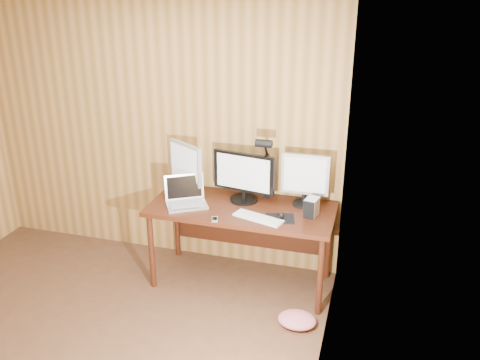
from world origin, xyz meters
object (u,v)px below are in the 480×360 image
at_px(monitor_left, 186,166).
at_px(speaker, 316,196).
at_px(keyboard, 258,218).
at_px(desk_lamp, 265,160).
at_px(monitor_center, 244,176).
at_px(mouse, 280,216).
at_px(hard_drive, 311,207).
at_px(desk, 244,216).
at_px(monitor_right, 305,178).
at_px(phone, 215,219).
at_px(laptop, 186,197).

distance_m(monitor_left, speaker, 1.20).
bearing_deg(keyboard, speaker, 66.15).
distance_m(speaker, desk_lamp, 0.56).
bearing_deg(monitor_center, desk_lamp, 24.32).
relative_size(keyboard, mouse, 4.27).
bearing_deg(hard_drive, monitor_center, 178.28).
bearing_deg(monitor_center, desk, -64.35).
bearing_deg(desk, monitor_right, 13.19).
height_order(phone, desk_lamp, desk_lamp).
distance_m(monitor_center, laptop, 0.54).
relative_size(monitor_center, mouse, 5.44).
height_order(monitor_right, phone, monitor_right).
bearing_deg(monitor_center, hard_drive, -3.40).
distance_m(desk, monitor_center, 0.36).
distance_m(keyboard, hard_drive, 0.45).
distance_m(keyboard, speaker, 0.62).
xyz_separation_m(hard_drive, desk_lamp, (-0.44, 0.19, 0.31)).
xyz_separation_m(monitor_center, speaker, (0.62, 0.15, -0.18)).
relative_size(monitor_left, mouse, 4.57).
bearing_deg(desk_lamp, monitor_right, 9.23).
relative_size(desk, hard_drive, 10.12).
bearing_deg(monitor_right, speaker, 43.60).
bearing_deg(desk_lamp, phone, -114.21).
distance_m(desk, speaker, 0.66).
distance_m(monitor_right, laptop, 1.05).
bearing_deg(mouse, keyboard, 170.03).
height_order(monitor_left, hard_drive, monitor_left).
relative_size(monitor_right, desk_lamp, 0.74).
xyz_separation_m(monitor_right, hard_drive, (0.09, -0.20, -0.17)).
height_order(hard_drive, speaker, hard_drive).
bearing_deg(monitor_left, phone, -15.68).
relative_size(monitor_center, desk_lamp, 0.91).
distance_m(monitor_left, hard_drive, 1.20).
relative_size(monitor_center, phone, 5.30).
xyz_separation_m(monitor_left, laptop, (0.08, -0.23, -0.20)).
height_order(monitor_right, desk_lamp, desk_lamp).
bearing_deg(phone, monitor_right, 18.16).
height_order(monitor_right, speaker, monitor_right).
height_order(keyboard, hard_drive, hard_drive).
relative_size(mouse, phone, 0.97).
bearing_deg(monitor_left, monitor_center, 29.11).
height_order(monitor_left, monitor_right, monitor_left).
bearing_deg(mouse, monitor_center, 117.18).
bearing_deg(monitor_left, laptop, -38.44).
bearing_deg(monitor_left, desk, 22.84).
bearing_deg(keyboard, phone, -144.06).
relative_size(monitor_left, keyboard, 1.07).
bearing_deg(mouse, hard_drive, 0.08).
distance_m(phone, speaker, 0.95).
height_order(desk, keyboard, keyboard).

